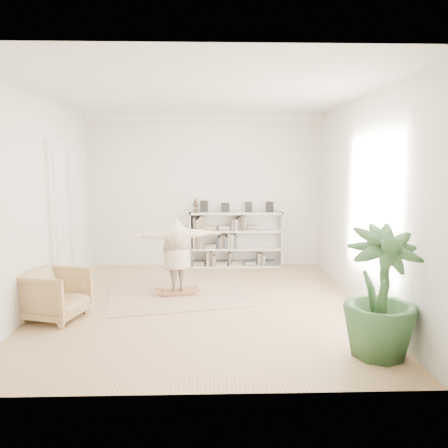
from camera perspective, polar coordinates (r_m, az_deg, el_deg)
name	(u,v)px	position (r m, az deg, el deg)	size (l,w,h in m)	color
floor	(202,304)	(7.78, -2.89, -10.43)	(6.00, 6.00, 0.00)	#9C7A50
room_shell	(204,117)	(10.37, -2.69, 13.81)	(6.00, 6.00, 6.00)	silver
doors	(67,217)	(9.20, -19.86, 0.92)	(0.09, 1.78, 2.92)	white
bookshelf	(236,240)	(10.37, 1.52, -2.12)	(2.20, 0.35, 1.64)	silver
armchair	(55,295)	(7.47, -21.16, -8.59)	(0.84, 0.87, 0.79)	tan
rug	(177,295)	(8.32, -6.11, -9.15)	(2.50, 2.00, 0.02)	tan
rocker_board	(177,291)	(8.30, -6.12, -8.74)	(0.60, 0.43, 0.12)	#97633C
person	(177,253)	(8.12, -6.20, -3.72)	(1.67, 0.45, 1.36)	#C0A790
houseplant	(381,292)	(5.91, 19.78, -8.39)	(0.94, 0.94, 1.68)	#2C5128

